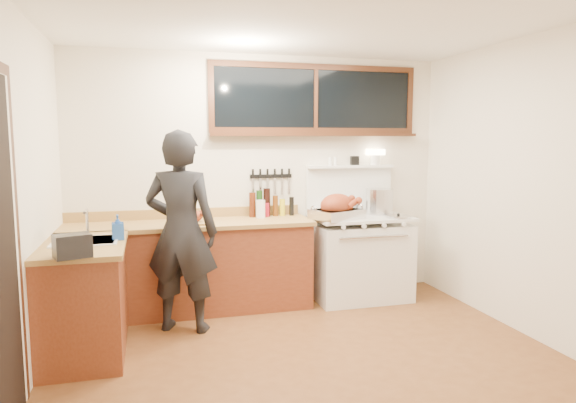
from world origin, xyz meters
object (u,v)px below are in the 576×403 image
object	(u,v)px
vintage_stove	(359,255)
cutting_board	(193,218)
roast_turkey	(337,209)
man	(181,232)

from	to	relation	value
vintage_stove	cutting_board	bearing A→B (deg)	-177.92
roast_turkey	vintage_stove	bearing A→B (deg)	24.34
vintage_stove	cutting_board	xyz separation A→B (m)	(-1.78, -0.06, 0.48)
vintage_stove	man	size ratio (longest dim) A/B	0.89
man	cutting_board	bearing A→B (deg)	71.80
vintage_stove	roast_turkey	xyz separation A→B (m)	(-0.31, -0.14, 0.54)
cutting_board	roast_turkey	bearing A→B (deg)	-2.92
vintage_stove	man	xyz separation A→B (m)	(-1.91, -0.48, 0.43)
roast_turkey	cutting_board	bearing A→B (deg)	177.08
man	roast_turkey	bearing A→B (deg)	11.84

